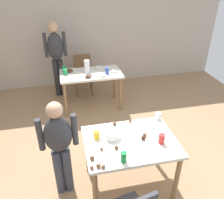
% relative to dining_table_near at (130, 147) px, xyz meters
% --- Properties ---
extents(ground_plane, '(6.40, 6.40, 0.00)m').
position_rel_dining_table_near_xyz_m(ground_plane, '(-0.05, 0.13, -0.65)').
color(ground_plane, '#9E7A56').
extents(wall_back, '(6.40, 0.10, 2.60)m').
position_rel_dining_table_near_xyz_m(wall_back, '(-0.05, 3.33, 0.65)').
color(wall_back, '#BCB2A3').
rests_on(wall_back, ground_plane).
extents(dining_table_near, '(1.10, 0.81, 0.75)m').
position_rel_dining_table_near_xyz_m(dining_table_near, '(0.00, 0.00, 0.00)').
color(dining_table_near, silver).
rests_on(dining_table_near, ground_plane).
extents(dining_table_far, '(1.19, 0.64, 0.75)m').
position_rel_dining_table_near_xyz_m(dining_table_far, '(-0.19, 2.10, -0.01)').
color(dining_table_far, silver).
rests_on(dining_table_far, ground_plane).
extents(chair_far_table, '(0.42, 0.42, 0.87)m').
position_rel_dining_table_near_xyz_m(chair_far_table, '(-0.28, 2.78, -0.15)').
color(chair_far_table, brown).
rests_on(chair_far_table, ground_plane).
extents(person_girl_near, '(0.45, 0.21, 1.33)m').
position_rel_dining_table_near_xyz_m(person_girl_near, '(-0.83, 0.09, 0.14)').
color(person_girl_near, '#383D4C').
rests_on(person_girl_near, ground_plane).
extents(person_adult_far, '(0.45, 0.22, 1.63)m').
position_rel_dining_table_near_xyz_m(person_adult_far, '(-0.82, 2.74, 0.34)').
color(person_adult_far, '#28282D').
rests_on(person_adult_far, ground_plane).
extents(mixing_bowl, '(0.18, 0.18, 0.08)m').
position_rel_dining_table_near_xyz_m(mixing_bowl, '(-0.20, 0.10, 0.15)').
color(mixing_bowl, white).
rests_on(mixing_bowl, dining_table_near).
extents(soda_can, '(0.07, 0.07, 0.12)m').
position_rel_dining_table_near_xyz_m(soda_can, '(-0.17, -0.31, 0.16)').
color(soda_can, '#198438').
rests_on(soda_can, dining_table_near).
extents(fork_near, '(0.17, 0.02, 0.01)m').
position_rel_dining_table_near_xyz_m(fork_near, '(0.44, 0.05, 0.11)').
color(fork_near, silver).
rests_on(fork_near, dining_table_near).
extents(cup_near_0, '(0.08, 0.08, 0.09)m').
position_rel_dining_table_near_xyz_m(cup_near_0, '(0.49, 0.36, 0.15)').
color(cup_near_0, white).
rests_on(cup_near_0, dining_table_near).
extents(cup_near_1, '(0.08, 0.08, 0.10)m').
position_rel_dining_table_near_xyz_m(cup_near_1, '(-0.39, 0.13, 0.15)').
color(cup_near_1, yellow).
rests_on(cup_near_1, dining_table_near).
extents(cup_near_2, '(0.07, 0.07, 0.12)m').
position_rel_dining_table_near_xyz_m(cup_near_2, '(0.34, -0.12, 0.16)').
color(cup_near_2, red).
rests_on(cup_near_2, dining_table_near).
extents(cake_ball_0, '(0.05, 0.05, 0.05)m').
position_rel_dining_table_near_xyz_m(cake_ball_0, '(-0.49, -0.22, 0.13)').
color(cake_ball_0, brown).
rests_on(cake_ball_0, dining_table_near).
extents(cake_ball_1, '(0.05, 0.05, 0.05)m').
position_rel_dining_table_near_xyz_m(cake_ball_1, '(-0.12, 0.34, 0.13)').
color(cake_ball_1, brown).
rests_on(cake_ball_1, dining_table_near).
extents(cake_ball_2, '(0.04, 0.04, 0.04)m').
position_rel_dining_table_near_xyz_m(cake_ball_2, '(-0.51, -0.35, 0.12)').
color(cake_ball_2, brown).
rests_on(cake_ball_2, dining_table_near).
extents(cake_ball_3, '(0.05, 0.05, 0.05)m').
position_rel_dining_table_near_xyz_m(cake_ball_3, '(0.19, 0.04, 0.13)').
color(cake_ball_3, brown).
rests_on(cake_ball_3, dining_table_near).
extents(cake_ball_4, '(0.05, 0.05, 0.05)m').
position_rel_dining_table_near_xyz_m(cake_ball_4, '(-0.44, -0.34, 0.13)').
color(cake_ball_4, brown).
rests_on(cake_ball_4, dining_table_near).
extents(cake_ball_5, '(0.04, 0.04, 0.04)m').
position_rel_dining_table_near_xyz_m(cake_ball_5, '(-0.20, -0.11, 0.13)').
color(cake_ball_5, brown).
rests_on(cake_ball_5, dining_table_near).
extents(cake_ball_6, '(0.04, 0.04, 0.04)m').
position_rel_dining_table_near_xyz_m(cake_ball_6, '(0.10, 0.37, 0.12)').
color(cake_ball_6, brown).
rests_on(cake_ball_6, dining_table_near).
extents(cake_ball_7, '(0.04, 0.04, 0.04)m').
position_rel_dining_table_near_xyz_m(cake_ball_7, '(-0.37, -0.09, 0.12)').
color(cake_ball_7, brown).
rests_on(cake_ball_7, dining_table_near).
extents(cake_ball_8, '(0.04, 0.04, 0.04)m').
position_rel_dining_table_near_xyz_m(cake_ball_8, '(-0.40, -0.36, 0.13)').
color(cake_ball_8, brown).
rests_on(cake_ball_8, dining_table_near).
extents(cake_ball_9, '(0.05, 0.05, 0.05)m').
position_rel_dining_table_near_xyz_m(cake_ball_9, '(0.15, -0.02, 0.13)').
color(cake_ball_9, '#3D2319').
rests_on(cake_ball_9, dining_table_near).
extents(pitcher_far, '(0.11, 0.11, 0.25)m').
position_rel_dining_table_near_xyz_m(pitcher_far, '(-0.25, 2.14, 0.23)').
color(pitcher_far, white).
rests_on(pitcher_far, dining_table_far).
extents(cup_far_0, '(0.07, 0.07, 0.12)m').
position_rel_dining_table_near_xyz_m(cup_far_0, '(0.12, 2.01, 0.16)').
color(cup_far_0, '#3351B2').
rests_on(cup_far_0, dining_table_far).
extents(cup_far_1, '(0.09, 0.09, 0.11)m').
position_rel_dining_table_near_xyz_m(cup_far_1, '(-0.67, 2.15, 0.16)').
color(cup_far_1, green).
rests_on(cup_far_1, dining_table_far).
extents(cup_far_2, '(0.07, 0.07, 0.11)m').
position_rel_dining_table_near_xyz_m(cup_far_2, '(-0.69, 2.31, 0.16)').
color(cup_far_2, green).
rests_on(cup_far_2, dining_table_far).
extents(donut_far_0, '(0.14, 0.14, 0.04)m').
position_rel_dining_table_near_xyz_m(donut_far_0, '(-0.59, 2.26, 0.12)').
color(donut_far_0, brown).
rests_on(donut_far_0, dining_table_far).
extents(donut_far_1, '(0.12, 0.12, 0.04)m').
position_rel_dining_table_near_xyz_m(donut_far_1, '(0.25, 2.05, 0.12)').
color(donut_far_1, white).
rests_on(donut_far_1, dining_table_far).
extents(donut_far_2, '(0.11, 0.11, 0.03)m').
position_rel_dining_table_near_xyz_m(donut_far_2, '(-0.27, 1.89, 0.12)').
color(donut_far_2, brown).
rests_on(donut_far_2, dining_table_far).
extents(donut_far_3, '(0.11, 0.11, 0.03)m').
position_rel_dining_table_near_xyz_m(donut_far_3, '(0.03, 1.88, 0.12)').
color(donut_far_3, white).
rests_on(donut_far_3, dining_table_far).
extents(donut_far_4, '(0.14, 0.14, 0.04)m').
position_rel_dining_table_near_xyz_m(donut_far_4, '(-0.01, 2.30, 0.12)').
color(donut_far_4, white).
rests_on(donut_far_4, dining_table_far).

